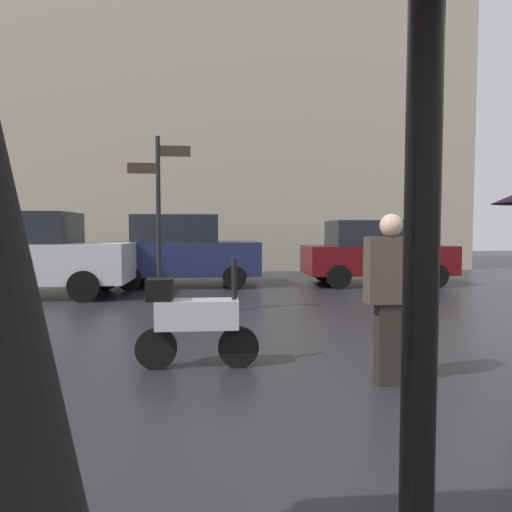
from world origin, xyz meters
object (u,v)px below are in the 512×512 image
(pedestrian_with_bag, at_px, (392,288))
(street_signpost, at_px, (159,209))
(parked_car_left, at_px, (26,254))
(parked_car_right, at_px, (375,252))
(parked_scooter, at_px, (193,319))
(parked_car_distant, at_px, (182,250))

(pedestrian_with_bag, height_order, street_signpost, street_signpost)
(parked_car_left, relative_size, parked_car_right, 1.13)
(pedestrian_with_bag, xyz_separation_m, parked_car_left, (-6.13, 6.55, 0.03))
(parked_scooter, relative_size, parked_car_distant, 0.33)
(parked_car_distant, distance_m, street_signpost, 4.77)
(parked_car_right, relative_size, street_signpost, 1.28)
(pedestrian_with_bag, bearing_deg, parked_car_right, 5.84)
(pedestrian_with_bag, height_order, parked_car_right, parked_car_right)
(parked_car_right, bearing_deg, parked_car_left, -168.37)
(pedestrian_with_bag, xyz_separation_m, street_signpost, (-2.74, 3.71, 0.94))
(pedestrian_with_bag, distance_m, street_signpost, 4.70)
(parked_scooter, bearing_deg, parked_car_distant, 74.60)
(pedestrian_with_bag, relative_size, parked_scooter, 1.24)
(parked_car_left, xyz_separation_m, parked_car_right, (8.83, 1.60, -0.08))
(parked_scooter, relative_size, street_signpost, 0.43)
(parked_scooter, bearing_deg, parked_car_left, 104.69)
(parked_scooter, distance_m, parked_car_distant, 7.74)
(street_signpost, bearing_deg, parked_car_distant, 89.39)
(parked_car_right, bearing_deg, parked_scooter, -120.84)
(parked_scooter, distance_m, street_signpost, 3.39)
(parked_car_right, bearing_deg, street_signpost, -139.39)
(parked_car_right, xyz_separation_m, parked_car_distant, (-5.38, 0.24, 0.06))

